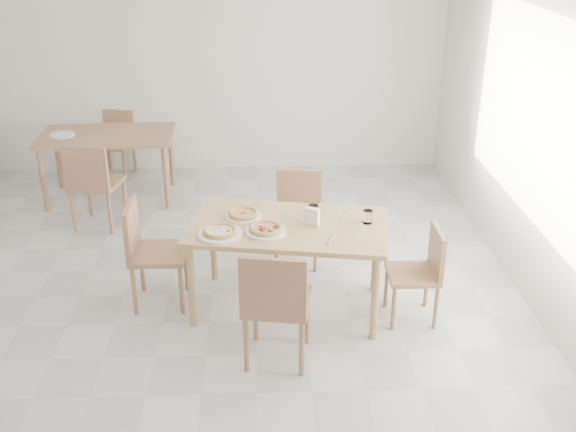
{
  "coord_description": "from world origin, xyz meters",
  "views": [
    {
      "loc": [
        0.82,
        -4.53,
        3.01
      ],
      "look_at": [
        1.01,
        0.21,
        0.82
      ],
      "focal_mm": 42.0,
      "sensor_mm": 36.0,
      "label": 1
    }
  ],
  "objects_px": {
    "main_table": "(288,234)",
    "plate_margherita": "(243,216)",
    "plate_mushroom": "(220,234)",
    "second_table": "(107,142)",
    "chair_west": "(148,247)",
    "plate_pepperoni": "(266,231)",
    "pizza_pepperoni": "(266,229)",
    "chair_back_n": "(117,138)",
    "chair_north": "(298,210)",
    "tumbler_b": "(368,217)",
    "pizza_mushroom": "(220,231)",
    "napkin_holder": "(312,217)",
    "chair_back_s": "(93,180)",
    "tumbler_a": "(313,211)",
    "pizza_margherita": "(243,214)",
    "plate_empty": "(62,135)",
    "chair_south": "(276,300)"
  },
  "relations": [
    {
      "from": "plate_mushroom",
      "to": "chair_back_s",
      "type": "height_order",
      "value": "chair_back_s"
    },
    {
      "from": "chair_north",
      "to": "pizza_pepperoni",
      "type": "bearing_deg",
      "value": -99.73
    },
    {
      "from": "chair_back_s",
      "to": "chair_south",
      "type": "bearing_deg",
      "value": 138.92
    },
    {
      "from": "chair_north",
      "to": "main_table",
      "type": "bearing_deg",
      "value": -91.12
    },
    {
      "from": "chair_north",
      "to": "pizza_pepperoni",
      "type": "relative_size",
      "value": 2.59
    },
    {
      "from": "main_table",
      "to": "plate_margherita",
      "type": "bearing_deg",
      "value": 166.45
    },
    {
      "from": "tumbler_b",
      "to": "napkin_holder",
      "type": "height_order",
      "value": "napkin_holder"
    },
    {
      "from": "tumbler_b",
      "to": "chair_back_n",
      "type": "xyz_separation_m",
      "value": [
        -2.58,
        3.15,
        -0.35
      ]
    },
    {
      "from": "main_table",
      "to": "pizza_mushroom",
      "type": "bearing_deg",
      "value": -153.12
    },
    {
      "from": "main_table",
      "to": "chair_back_s",
      "type": "distance_m",
      "value": 2.45
    },
    {
      "from": "plate_pepperoni",
      "to": "tumbler_a",
      "type": "bearing_deg",
      "value": 33.51
    },
    {
      "from": "chair_back_s",
      "to": "plate_mushroom",
      "type": "bearing_deg",
      "value": 140.0
    },
    {
      "from": "pizza_margherita",
      "to": "plate_mushroom",
      "type": "bearing_deg",
      "value": -118.37
    },
    {
      "from": "chair_north",
      "to": "tumbler_b",
      "type": "bearing_deg",
      "value": -52.49
    },
    {
      "from": "pizza_margherita",
      "to": "tumbler_a",
      "type": "distance_m",
      "value": 0.56
    },
    {
      "from": "plate_pepperoni",
      "to": "pizza_pepperoni",
      "type": "xyz_separation_m",
      "value": [
        0.0,
        0.0,
        0.02
      ]
    },
    {
      "from": "main_table",
      "to": "pizza_margherita",
      "type": "relative_size",
      "value": 6.6
    },
    {
      "from": "pizza_pepperoni",
      "to": "tumbler_a",
      "type": "relative_size",
      "value": 3.0
    },
    {
      "from": "pizza_mushroom",
      "to": "second_table",
      "type": "xyz_separation_m",
      "value": [
        -1.37,
        2.54,
        -0.12
      ]
    },
    {
      "from": "main_table",
      "to": "plate_pepperoni",
      "type": "xyz_separation_m",
      "value": [
        -0.18,
        -0.13,
        0.09
      ]
    },
    {
      "from": "plate_mushroom",
      "to": "pizza_mushroom",
      "type": "xyz_separation_m",
      "value": [
        0.0,
        0.0,
        0.02
      ]
    },
    {
      "from": "main_table",
      "to": "plate_pepperoni",
      "type": "distance_m",
      "value": 0.24
    },
    {
      "from": "napkin_holder",
      "to": "plate_empty",
      "type": "height_order",
      "value": "napkin_holder"
    },
    {
      "from": "chair_back_n",
      "to": "plate_empty",
      "type": "height_order",
      "value": "chair_back_n"
    },
    {
      "from": "plate_mushroom",
      "to": "second_table",
      "type": "bearing_deg",
      "value": 118.42
    },
    {
      "from": "chair_south",
      "to": "tumbler_a",
      "type": "distance_m",
      "value": 0.98
    },
    {
      "from": "main_table",
      "to": "chair_north",
      "type": "distance_m",
      "value": 0.89
    },
    {
      "from": "chair_west",
      "to": "plate_pepperoni",
      "type": "distance_m",
      "value": 1.02
    },
    {
      "from": "chair_north",
      "to": "pizza_pepperoni",
      "type": "xyz_separation_m",
      "value": [
        -0.3,
        -0.99,
        0.3
      ]
    },
    {
      "from": "pizza_pepperoni",
      "to": "chair_back_n",
      "type": "bearing_deg",
      "value": 118.47
    },
    {
      "from": "chair_back_n",
      "to": "pizza_margherita",
      "type": "bearing_deg",
      "value": -49.63
    },
    {
      "from": "tumbler_a",
      "to": "second_table",
      "type": "height_order",
      "value": "tumbler_a"
    },
    {
      "from": "plate_pepperoni",
      "to": "chair_back_n",
      "type": "distance_m",
      "value": 3.75
    },
    {
      "from": "chair_south",
      "to": "chair_back_n",
      "type": "relative_size",
      "value": 1.19
    },
    {
      "from": "chair_south",
      "to": "pizza_margherita",
      "type": "height_order",
      "value": "chair_south"
    },
    {
      "from": "plate_margherita",
      "to": "tumbler_b",
      "type": "distance_m",
      "value": 0.99
    },
    {
      "from": "chair_north",
      "to": "tumbler_a",
      "type": "bearing_deg",
      "value": -76.46
    },
    {
      "from": "pizza_margherita",
      "to": "chair_south",
      "type": "bearing_deg",
      "value": -75.46
    },
    {
      "from": "chair_west",
      "to": "chair_back_s",
      "type": "height_order",
      "value": "chair_back_s"
    },
    {
      "from": "main_table",
      "to": "plate_empty",
      "type": "bearing_deg",
      "value": 144.85
    },
    {
      "from": "chair_north",
      "to": "chair_west",
      "type": "xyz_separation_m",
      "value": [
        -1.26,
        -0.74,
        0.03
      ]
    },
    {
      "from": "napkin_holder",
      "to": "chair_south",
      "type": "bearing_deg",
      "value": -83.21
    },
    {
      "from": "plate_margherita",
      "to": "pizza_margherita",
      "type": "relative_size",
      "value": 1.14
    },
    {
      "from": "pizza_margherita",
      "to": "plate_empty",
      "type": "bearing_deg",
      "value": 132.55
    },
    {
      "from": "chair_north",
      "to": "second_table",
      "type": "bearing_deg",
      "value": 150.28
    },
    {
      "from": "tumbler_a",
      "to": "second_table",
      "type": "xyz_separation_m",
      "value": [
        -2.1,
        2.26,
        -0.14
      ]
    },
    {
      "from": "tumbler_b",
      "to": "tumbler_a",
      "type": "bearing_deg",
      "value": 164.43
    },
    {
      "from": "main_table",
      "to": "pizza_pepperoni",
      "type": "bearing_deg",
      "value": -133.41
    },
    {
      "from": "chair_west",
      "to": "pizza_pepperoni",
      "type": "bearing_deg",
      "value": -104.72
    },
    {
      "from": "chair_north",
      "to": "tumbler_a",
      "type": "relative_size",
      "value": 7.76
    }
  ]
}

